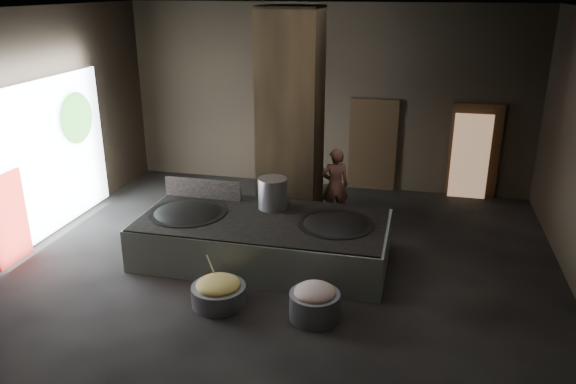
% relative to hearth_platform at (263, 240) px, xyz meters
% --- Properties ---
extents(floor, '(10.00, 9.00, 0.10)m').
position_rel_hearth_platform_xyz_m(floor, '(0.40, -0.04, -0.45)').
color(floor, black).
rests_on(floor, ground).
extents(ceiling, '(10.00, 9.00, 0.10)m').
position_rel_hearth_platform_xyz_m(ceiling, '(0.40, -0.04, 4.15)').
color(ceiling, black).
rests_on(ceiling, back_wall).
extents(back_wall, '(10.00, 0.10, 4.50)m').
position_rel_hearth_platform_xyz_m(back_wall, '(0.40, 4.51, 1.85)').
color(back_wall, black).
rests_on(back_wall, ground).
extents(front_wall, '(10.00, 0.10, 4.50)m').
position_rel_hearth_platform_xyz_m(front_wall, '(0.40, -4.59, 1.85)').
color(front_wall, black).
rests_on(front_wall, ground).
extents(left_wall, '(0.10, 9.00, 4.50)m').
position_rel_hearth_platform_xyz_m(left_wall, '(-4.65, -0.04, 1.85)').
color(left_wall, black).
rests_on(left_wall, ground).
extents(pillar, '(1.20, 1.20, 4.50)m').
position_rel_hearth_platform_xyz_m(pillar, '(0.10, 1.86, 1.85)').
color(pillar, black).
rests_on(pillar, ground).
extents(hearth_platform, '(4.60, 2.22, 0.80)m').
position_rel_hearth_platform_xyz_m(hearth_platform, '(0.00, 0.00, 0.00)').
color(hearth_platform, silver).
rests_on(hearth_platform, ground).
extents(platform_cap, '(4.49, 2.15, 0.03)m').
position_rel_hearth_platform_xyz_m(platform_cap, '(0.00, 0.00, 0.42)').
color(platform_cap, black).
rests_on(platform_cap, hearth_platform).
extents(wok_left, '(1.45, 1.45, 0.40)m').
position_rel_hearth_platform_xyz_m(wok_left, '(-1.45, -0.05, 0.35)').
color(wok_left, black).
rests_on(wok_left, hearth_platform).
extents(wok_left_rim, '(1.48, 1.48, 0.05)m').
position_rel_hearth_platform_xyz_m(wok_left_rim, '(-1.45, -0.05, 0.42)').
color(wok_left_rim, black).
rests_on(wok_left_rim, hearth_platform).
extents(wok_right, '(1.35, 1.35, 0.38)m').
position_rel_hearth_platform_xyz_m(wok_right, '(1.35, 0.05, 0.35)').
color(wok_right, black).
rests_on(wok_right, hearth_platform).
extents(wok_right_rim, '(1.38, 1.38, 0.05)m').
position_rel_hearth_platform_xyz_m(wok_right_rim, '(1.35, 0.05, 0.42)').
color(wok_right_rim, black).
rests_on(wok_right_rim, hearth_platform).
extents(stock_pot, '(0.56, 0.56, 0.60)m').
position_rel_hearth_platform_xyz_m(stock_pot, '(0.05, 0.55, 0.73)').
color(stock_pot, '#ABAFB3').
rests_on(stock_pot, hearth_platform).
extents(splash_guard, '(1.60, 0.07, 0.40)m').
position_rel_hearth_platform_xyz_m(splash_guard, '(-1.45, 0.75, 0.63)').
color(splash_guard, black).
rests_on(splash_guard, hearth_platform).
extents(cook, '(0.69, 0.56, 1.64)m').
position_rel_hearth_platform_xyz_m(cook, '(1.02, 2.13, 0.42)').
color(cook, '#8F5849').
rests_on(cook, ground).
extents(veg_basin, '(1.13, 1.13, 0.32)m').
position_rel_hearth_platform_xyz_m(veg_basin, '(-0.27, -1.70, -0.24)').
color(veg_basin, slate).
rests_on(veg_basin, ground).
extents(veg_fill, '(0.72, 0.72, 0.22)m').
position_rel_hearth_platform_xyz_m(veg_fill, '(-0.27, -1.70, -0.05)').
color(veg_fill, '#98AE54').
rests_on(veg_fill, veg_basin).
extents(ladle, '(0.06, 0.35, 0.63)m').
position_rel_hearth_platform_xyz_m(ladle, '(-0.42, -1.55, 0.15)').
color(ladle, '#ABAFB3').
rests_on(ladle, veg_basin).
extents(meat_basin, '(0.92, 0.92, 0.43)m').
position_rel_hearth_platform_xyz_m(meat_basin, '(1.31, -1.74, -0.18)').
color(meat_basin, slate).
rests_on(meat_basin, ground).
extents(meat_fill, '(0.65, 0.65, 0.25)m').
position_rel_hearth_platform_xyz_m(meat_fill, '(1.31, -1.74, 0.05)').
color(meat_fill, '#AD7367').
rests_on(meat_fill, meat_basin).
extents(doorway_near, '(1.18, 0.08, 2.38)m').
position_rel_hearth_platform_xyz_m(doorway_near, '(1.60, 4.41, 0.70)').
color(doorway_near, black).
rests_on(doorway_near, ground).
extents(doorway_near_glow, '(0.75, 0.04, 1.77)m').
position_rel_hearth_platform_xyz_m(doorway_near_glow, '(1.46, 4.52, 0.65)').
color(doorway_near_glow, '#8C6647').
rests_on(doorway_near_glow, ground).
extents(doorway_far, '(1.18, 0.08, 2.38)m').
position_rel_hearth_platform_xyz_m(doorway_far, '(4.00, 4.41, 0.70)').
color(doorway_far, black).
rests_on(doorway_far, ground).
extents(doorway_far_glow, '(0.87, 0.04, 2.05)m').
position_rel_hearth_platform_xyz_m(doorway_far_glow, '(3.91, 4.23, 0.65)').
color(doorway_far_glow, '#8C6647').
rests_on(doorway_far_glow, ground).
extents(left_opening, '(0.04, 4.20, 3.10)m').
position_rel_hearth_platform_xyz_m(left_opening, '(-4.55, 0.16, 1.20)').
color(left_opening, white).
rests_on(left_opening, ground).
extents(pavilion_sliver, '(0.05, 0.90, 1.70)m').
position_rel_hearth_platform_xyz_m(pavilion_sliver, '(-4.48, -1.14, 0.45)').
color(pavilion_sliver, maroon).
rests_on(pavilion_sliver, ground).
extents(tree_silhouette, '(0.28, 1.10, 1.10)m').
position_rel_hearth_platform_xyz_m(tree_silhouette, '(-4.45, 1.26, 1.80)').
color(tree_silhouette, '#194714').
rests_on(tree_silhouette, left_opening).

